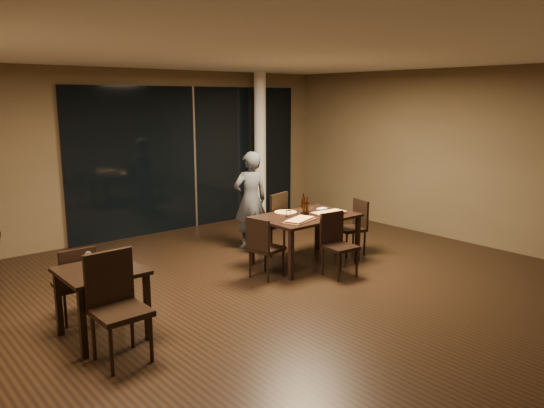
{
  "coord_description": "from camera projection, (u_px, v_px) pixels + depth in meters",
  "views": [
    {
      "loc": [
        -4.4,
        -4.85,
        2.49
      ],
      "look_at": [
        0.2,
        0.64,
        1.05
      ],
      "focal_mm": 35.0,
      "sensor_mm": 36.0,
      "label": 1
    }
  ],
  "objects": [
    {
      "name": "ground",
      "position": [
        292.0,
        292.0,
        6.91
      ],
      "size": [
        8.0,
        8.0,
        0.0
      ],
      "primitive_type": "plane",
      "color": "black",
      "rests_on": "ground"
    },
    {
      "name": "wall_back",
      "position": [
        144.0,
        153.0,
        9.66
      ],
      "size": [
        8.0,
        0.1,
        3.0
      ],
      "primitive_type": "cube",
      "color": "brown",
      "rests_on": "ground"
    },
    {
      "name": "wall_right",
      "position": [
        466.0,
        156.0,
        9.16
      ],
      "size": [
        0.1,
        8.0,
        3.0
      ],
      "primitive_type": "cube",
      "color": "brown",
      "rests_on": "ground"
    },
    {
      "name": "ceiling",
      "position": [
        293.0,
        52.0,
        6.31
      ],
      "size": [
        8.0,
        8.0,
        0.04
      ],
      "primitive_type": "cube",
      "color": "white",
      "rests_on": "wall_back"
    },
    {
      "name": "window_panel",
      "position": [
        194.0,
        158.0,
        10.25
      ],
      "size": [
        5.0,
        0.06,
        2.7
      ],
      "primitive_type": "cube",
      "color": "black",
      "rests_on": "ground"
    },
    {
      "name": "column",
      "position": [
        260.0,
        147.0,
        10.87
      ],
      "size": [
        0.24,
        0.24,
        3.0
      ],
      "primitive_type": "cylinder",
      "color": "white",
      "rests_on": "ground"
    },
    {
      "name": "main_table",
      "position": [
        306.0,
        220.0,
        8.0
      ],
      "size": [
        1.5,
        1.0,
        0.75
      ],
      "color": "black",
      "rests_on": "ground"
    },
    {
      "name": "side_table",
      "position": [
        101.0,
        281.0,
        5.5
      ],
      "size": [
        0.8,
        0.8,
        0.75
      ],
      "color": "black",
      "rests_on": "ground"
    },
    {
      "name": "chair_main_far",
      "position": [
        273.0,
        220.0,
        8.54
      ],
      "size": [
        0.58,
        0.58,
        1.01
      ],
      "rotation": [
        0.0,
        0.0,
        3.43
      ],
      "color": "black",
      "rests_on": "ground"
    },
    {
      "name": "chair_main_near",
      "position": [
        336.0,
        241.0,
        7.51
      ],
      "size": [
        0.45,
        0.45,
        0.9
      ],
      "rotation": [
        0.0,
        0.0,
        -0.1
      ],
      "color": "black",
      "rests_on": "ground"
    },
    {
      "name": "chair_main_left",
      "position": [
        263.0,
        245.0,
        7.34
      ],
      "size": [
        0.47,
        0.47,
        0.87
      ],
      "rotation": [
        0.0,
        0.0,
        1.75
      ],
      "color": "black",
      "rests_on": "ground"
    },
    {
      "name": "chair_main_right",
      "position": [
        355.0,
        224.0,
        8.54
      ],
      "size": [
        0.51,
        0.51,
        0.88
      ],
      "rotation": [
        0.0,
        0.0,
        -1.85
      ],
      "color": "black",
      "rests_on": "ground"
    },
    {
      "name": "chair_side_far",
      "position": [
        76.0,
        281.0,
        5.9
      ],
      "size": [
        0.42,
        0.42,
        0.88
      ],
      "rotation": [
        0.0,
        0.0,
        3.11
      ],
      "color": "black",
      "rests_on": "ground"
    },
    {
      "name": "chair_side_near",
      "position": [
        116.0,
        301.0,
        5.06
      ],
      "size": [
        0.49,
        0.49,
        1.05
      ],
      "rotation": [
        0.0,
        0.0,
        0.02
      ],
      "color": "black",
      "rests_on": "ground"
    },
    {
      "name": "diner",
      "position": [
        251.0,
        200.0,
        8.82
      ],
      "size": [
        0.62,
        0.48,
        1.63
      ],
      "primitive_type": "imported",
      "rotation": [
        0.0,
        0.0,
        2.93
      ],
      "color": "#323437",
      "rests_on": "ground"
    },
    {
      "name": "pizza_board_left",
      "position": [
        300.0,
        221.0,
        7.59
      ],
      "size": [
        0.6,
        0.41,
        0.01
      ],
      "primitive_type": "cube",
      "rotation": [
        0.0,
        0.0,
        0.28
      ],
      "color": "#4E3019",
      "rests_on": "main_table"
    },
    {
      "name": "pizza_board_right",
      "position": [
        329.0,
        214.0,
        8.05
      ],
      "size": [
        0.54,
        0.32,
        0.01
      ],
      "primitive_type": "cube",
      "rotation": [
        0.0,
        0.0,
        -0.12
      ],
      "color": "#472717",
      "rests_on": "main_table"
    },
    {
      "name": "oblong_pizza_left",
      "position": [
        300.0,
        220.0,
        7.59
      ],
      "size": [
        0.5,
        0.35,
        0.02
      ],
      "primitive_type": null,
      "rotation": [
        0.0,
        0.0,
        0.33
      ],
      "color": "maroon",
      "rests_on": "pizza_board_left"
    },
    {
      "name": "oblong_pizza_right",
      "position": [
        329.0,
        213.0,
        8.05
      ],
      "size": [
        0.51,
        0.27,
        0.02
      ],
      "primitive_type": null,
      "rotation": [
        0.0,
        0.0,
        -0.07
      ],
      "color": "maroon",
      "rests_on": "pizza_board_right"
    },
    {
      "name": "round_pizza",
      "position": [
        286.0,
        213.0,
        8.14
      ],
      "size": [
        0.33,
        0.33,
        0.01
      ],
      "primitive_type": "cylinder",
      "color": "#C14115",
      "rests_on": "main_table"
    },
    {
      "name": "bottle_a",
      "position": [
        304.0,
        205.0,
        7.97
      ],
      "size": [
        0.07,
        0.07,
        0.3
      ],
      "primitive_type": null,
      "color": "black",
      "rests_on": "main_table"
    },
    {
      "name": "bottle_b",
      "position": [
        307.0,
        206.0,
        8.0
      ],
      "size": [
        0.06,
        0.06,
        0.28
      ],
      "primitive_type": null,
      "color": "black",
      "rests_on": "main_table"
    },
    {
      "name": "bottle_c",
      "position": [
        303.0,
        204.0,
        8.04
      ],
      "size": [
        0.07,
        0.07,
        0.32
      ],
      "primitive_type": null,
      "color": "black",
      "rests_on": "main_table"
    },
    {
      "name": "tumbler_left",
      "position": [
        289.0,
        214.0,
        7.87
      ],
      "size": [
        0.08,
        0.08,
        0.1
      ],
      "primitive_type": "cylinder",
      "color": "white",
      "rests_on": "main_table"
    },
    {
      "name": "tumbler_right",
      "position": [
        310.0,
        209.0,
        8.23
      ],
      "size": [
        0.07,
        0.07,
        0.09
      ],
      "primitive_type": "cylinder",
      "color": "white",
      "rests_on": "main_table"
    },
    {
      "name": "napkin_near",
      "position": [
        335.0,
        211.0,
        8.24
      ],
      "size": [
        0.2,
        0.15,
        0.01
      ],
      "primitive_type": "cube",
      "rotation": [
        0.0,
        0.0,
        0.31
      ],
      "color": "white",
      "rests_on": "main_table"
    },
    {
      "name": "napkin_far",
      "position": [
        323.0,
        208.0,
        8.44
      ],
      "size": [
        0.18,
        0.1,
        0.01
      ],
      "primitive_type": "cube",
      "rotation": [
        0.0,
        0.0,
        -0.01
      ],
      "color": "white",
      "rests_on": "main_table"
    },
    {
      "name": "wine_glass_a",
      "position": [
        89.0,
        261.0,
        5.43
      ],
      "size": [
        0.08,
        0.08,
        0.19
      ],
      "primitive_type": null,
      "color": "white",
      "rests_on": "side_table"
    },
    {
      "name": "wine_glass_b",
      "position": [
        110.0,
        260.0,
        5.5
      ],
      "size": [
        0.08,
        0.08,
        0.17
      ],
      "primitive_type": null,
      "color": "white",
      "rests_on": "side_table"
    },
    {
      "name": "side_napkin",
      "position": [
        110.0,
        273.0,
        5.31
      ],
      "size": [
        0.2,
        0.16,
        0.01
      ],
      "primitive_type": "cube",
      "rotation": [
        0.0,
        0.0,
        -0.29
      ],
      "color": "white",
      "rests_on": "side_table"
    }
  ]
}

